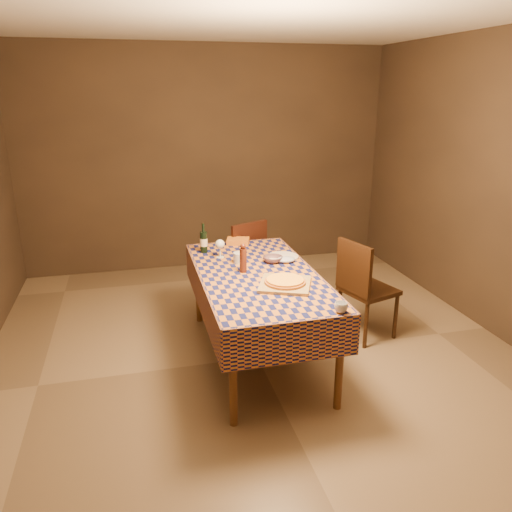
# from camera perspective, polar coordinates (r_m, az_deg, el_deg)

# --- Properties ---
(room) EXTENTS (5.00, 5.10, 2.70)m
(room) POSITION_cam_1_polar(r_m,az_deg,el_deg) (3.86, 0.18, 6.11)
(room) COLOR brown
(room) RESTS_ON ground
(dining_table) EXTENTS (0.94, 1.84, 0.77)m
(dining_table) POSITION_cam_1_polar(r_m,az_deg,el_deg) (4.06, 0.17, -2.98)
(dining_table) COLOR brown
(dining_table) RESTS_ON ground
(cutting_board) EXTENTS (0.49, 0.49, 0.02)m
(cutting_board) POSITION_cam_1_polar(r_m,az_deg,el_deg) (3.78, 3.34, -3.25)
(cutting_board) COLOR #9C8149
(cutting_board) RESTS_ON dining_table
(pizza) EXTENTS (0.35, 0.35, 0.03)m
(pizza) POSITION_cam_1_polar(r_m,az_deg,el_deg) (3.77, 3.35, -2.87)
(pizza) COLOR #A75A1B
(pizza) RESTS_ON cutting_board
(pepper_mill) EXTENTS (0.07, 0.07, 0.24)m
(pepper_mill) POSITION_cam_1_polar(r_m,az_deg,el_deg) (4.02, -1.48, -0.33)
(pepper_mill) COLOR #451C10
(pepper_mill) RESTS_ON dining_table
(bowl) EXTENTS (0.19, 0.19, 0.05)m
(bowl) POSITION_cam_1_polar(r_m,az_deg,el_deg) (4.27, 1.93, -0.37)
(bowl) COLOR #573F49
(bowl) RESTS_ON dining_table
(wine_glass) EXTENTS (0.09, 0.09, 0.16)m
(wine_glass) POSITION_cam_1_polar(r_m,az_deg,el_deg) (4.38, -4.14, 1.29)
(wine_glass) COLOR silver
(wine_glass) RESTS_ON dining_table
(wine_bottle) EXTENTS (0.07, 0.07, 0.27)m
(wine_bottle) POSITION_cam_1_polar(r_m,az_deg,el_deg) (4.54, -6.00, 1.65)
(wine_bottle) COLOR black
(wine_bottle) RESTS_ON dining_table
(deli_tub) EXTENTS (0.15, 0.15, 0.09)m
(deli_tub) POSITION_cam_1_polar(r_m,az_deg,el_deg) (4.25, -1.87, -0.21)
(deli_tub) COLOR silver
(deli_tub) RESTS_ON dining_table
(takeout_container) EXTENTS (0.24, 0.20, 0.05)m
(takeout_container) POSITION_cam_1_polar(r_m,az_deg,el_deg) (4.79, -2.06, 1.72)
(takeout_container) COLOR #B46317
(takeout_container) RESTS_ON dining_table
(white_plate) EXTENTS (0.36, 0.36, 0.02)m
(white_plate) POSITION_cam_1_polar(r_m,az_deg,el_deg) (4.40, 3.06, -0.08)
(white_plate) COLOR silver
(white_plate) RESTS_ON dining_table
(tumbler) EXTENTS (0.11, 0.11, 0.07)m
(tumbler) POSITION_cam_1_polar(r_m,az_deg,el_deg) (3.38, 9.70, -5.81)
(tumbler) COLOR silver
(tumbler) RESTS_ON dining_table
(flour_patch) EXTENTS (0.26, 0.22, 0.00)m
(flour_patch) POSITION_cam_1_polar(r_m,az_deg,el_deg) (3.80, 2.63, -3.25)
(flour_patch) COLOR silver
(flour_patch) RESTS_ON dining_table
(flour_bag) EXTENTS (0.17, 0.14, 0.05)m
(flour_bag) POSITION_cam_1_polar(r_m,az_deg,el_deg) (4.28, 3.44, -0.40)
(flour_bag) COLOR #A1AFCE
(flour_bag) RESTS_ON dining_table
(chair_far) EXTENTS (0.56, 0.56, 0.93)m
(chair_far) POSITION_cam_1_polar(r_m,az_deg,el_deg) (5.13, -1.52, -0.32)
(chair_far) COLOR black
(chair_far) RESTS_ON ground
(chair_right) EXTENTS (0.53, 0.53, 0.93)m
(chair_right) POSITION_cam_1_polar(r_m,az_deg,el_deg) (4.56, 12.06, -3.20)
(chair_right) COLOR black
(chair_right) RESTS_ON ground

